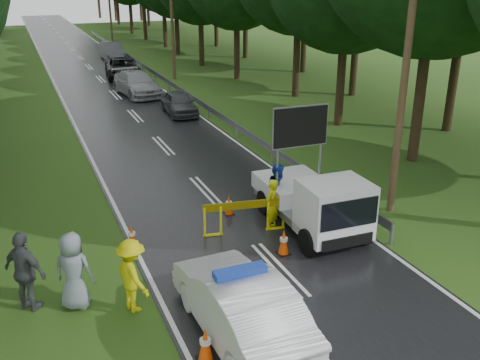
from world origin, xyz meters
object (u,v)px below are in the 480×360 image
work_truck (315,201)px  officer (271,204)px  barrier (245,209)px  queue_car_first (179,103)px  queue_car_third (123,68)px  civilian (278,191)px  queue_car_fourth (112,51)px  queue_car_second (137,84)px  police_sedan (240,306)px

work_truck → officer: work_truck is taller
barrier → queue_car_first: bearing=90.5°
queue_car_third → barrier: bearing=-87.4°
work_truck → civilian: work_truck is taller
civilian → queue_car_fourth: civilian is taller
queue_car_second → queue_car_fourth: size_ratio=1.06×
officer → civilian: civilian is taller
barrier → queue_car_third: queue_car_third is taller
police_sedan → queue_car_third: 32.50m
police_sedan → work_truck: 5.67m
police_sedan → barrier: 5.01m
work_truck → barrier: size_ratio=1.83×
officer → queue_car_first: officer is taller
queue_car_fourth → barrier: bearing=-94.4°
work_truck → queue_car_second: 21.82m
work_truck → officer: 1.35m
civilian → queue_car_second: size_ratio=0.36×
queue_car_fourth → queue_car_second: bearing=-94.8°
officer → queue_car_first: size_ratio=0.43×
queue_car_first → queue_car_second: 6.10m
police_sedan → queue_car_first: size_ratio=1.25×
work_truck → queue_car_fourth: size_ratio=0.96×
officer → queue_car_second: size_ratio=0.32×
barrier → officer: size_ratio=1.55×
queue_car_third → queue_car_first: bearing=-80.6°
work_truck → barrier: bearing=163.1°
barrier → work_truck: bearing=-8.7°
officer → queue_car_third: 27.76m
officer → queue_car_fourth: officer is taller
police_sedan → queue_car_fourth: police_sedan is taller
officer → civilian: (0.57, 0.67, 0.11)m
officer → civilian: 0.88m
civilian → queue_car_first: civilian is taller
work_truck → barrier: (-2.06, 0.69, -0.19)m
police_sedan → queue_car_first: bearing=-104.9°
officer → queue_car_fourth: bearing=-132.3°
barrier → officer: bearing=7.2°
queue_car_fourth → officer: bearing=-93.0°
work_truck → queue_car_second: size_ratio=0.90×
work_truck → queue_car_first: bearing=90.1°
police_sedan → queue_car_third: size_ratio=0.90×
work_truck → queue_car_first: work_truck is taller
work_truck → queue_car_first: size_ratio=1.23×
queue_car_third → officer: bearing=-85.6°
work_truck → queue_car_third: size_ratio=0.89×
barrier → police_sedan: bearing=-104.6°
police_sedan → barrier: police_sedan is taller
barrier → civilian: size_ratio=1.37×
civilian → queue_car_first: size_ratio=0.49×
civilian → queue_car_fourth: size_ratio=0.38×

